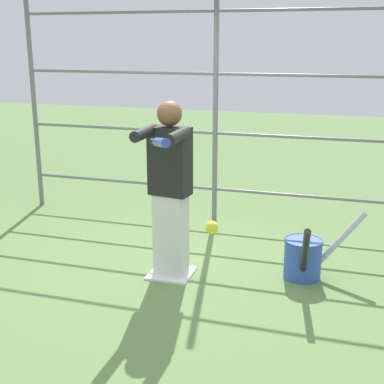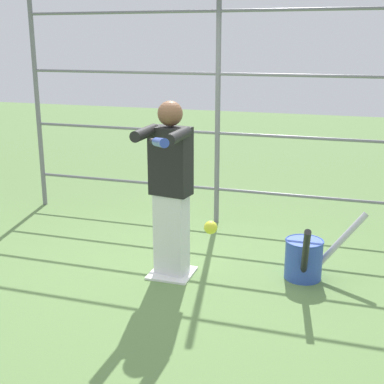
% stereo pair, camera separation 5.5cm
% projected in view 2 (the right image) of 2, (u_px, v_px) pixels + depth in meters
% --- Properties ---
extents(ground_plane, '(24.00, 24.00, 0.00)m').
position_uv_depth(ground_plane, '(172.00, 274.00, 5.11)').
color(ground_plane, '#608447').
extents(home_plate, '(0.40, 0.40, 0.02)m').
position_uv_depth(home_plate, '(172.00, 273.00, 5.11)').
color(home_plate, white).
rests_on(home_plate, ground).
extents(fence_backstop, '(4.90, 0.06, 2.89)m').
position_uv_depth(fence_backstop, '(218.00, 104.00, 6.18)').
color(fence_backstop, slate).
rests_on(fence_backstop, ground).
extents(batter, '(0.42, 0.60, 1.65)m').
position_uv_depth(batter, '(170.00, 185.00, 4.85)').
color(batter, silver).
rests_on(batter, ground).
extents(baseball_bat_swinging, '(0.44, 0.77, 0.19)m').
position_uv_depth(baseball_bat_swinging, '(159.00, 142.00, 3.83)').
color(baseball_bat_swinging, black).
extents(softball_in_flight, '(0.10, 0.10, 0.10)m').
position_uv_depth(softball_in_flight, '(211.00, 227.00, 3.79)').
color(softball_in_flight, yellow).
extents(bat_bucket, '(0.73, 0.81, 0.67)m').
position_uv_depth(bat_bucket, '(305.00, 258.00, 4.96)').
color(bat_bucket, '#3351B2').
rests_on(bat_bucket, ground).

